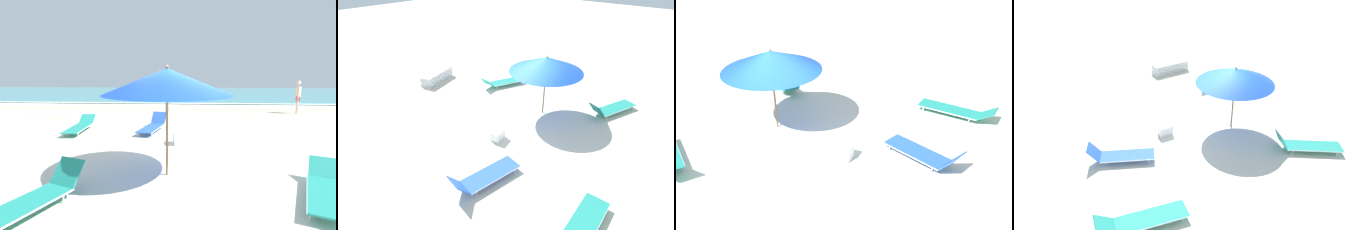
# 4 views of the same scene
# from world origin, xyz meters

# --- Properties ---
(ground_plane) EXTENTS (60.00, 60.00, 0.16)m
(ground_plane) POSITION_xyz_m (0.00, 0.01, -0.08)
(ground_plane) COLOR beige
(ocean_water) EXTENTS (60.00, 18.42, 0.07)m
(ocean_water) POSITION_xyz_m (0.00, 20.85, 0.03)
(ocean_water) COLOR teal
(ocean_water) RESTS_ON ground_plane
(beach_umbrella) EXTENTS (2.73, 2.73, 2.37)m
(beach_umbrella) POSITION_xyz_m (-0.45, -0.87, 2.02)
(beach_umbrella) COLOR olive
(beach_umbrella) RESTS_ON ground_plane
(sun_lounger_under_umbrella) EXTENTS (0.72, 2.32, 0.49)m
(sun_lounger_under_umbrella) POSITION_xyz_m (-4.04, 3.16, 0.20)
(sun_lounger_under_umbrella) COLOR #1E8475
(sun_lounger_under_umbrella) RESTS_ON ground_plane
(sun_lounger_beside_umbrella) EXTENTS (1.41, 2.16, 0.48)m
(sun_lounger_beside_umbrella) POSITION_xyz_m (2.43, -1.82, 0.21)
(sun_lounger_beside_umbrella) COLOR #1E8475
(sun_lounger_beside_umbrella) RESTS_ON ground_plane
(sun_lounger_near_water_left) EXTENTS (0.99, 2.12, 0.61)m
(sun_lounger_near_water_left) POSITION_xyz_m (-1.28, 3.32, 0.22)
(sun_lounger_near_water_left) COLOR blue
(sun_lounger_near_water_left) RESTS_ON ground_plane
(sun_lounger_near_water_right) EXTENTS (1.34, 2.23, 0.62)m
(sun_lounger_near_water_right) POSITION_xyz_m (-2.55, -2.61, 0.22)
(sun_lounger_near_water_right) COLOR #1E8475
(sun_lounger_near_water_right) RESTS_ON ground_plane
(beachgoer_wading_adult) EXTENTS (0.27, 0.43, 1.76)m
(beachgoer_wading_adult) POSITION_xyz_m (5.95, 8.02, 1.00)
(beachgoer_wading_adult) COLOR beige
(beachgoer_wading_adult) RESTS_ON ground_plane
(cooler_box) EXTENTS (0.43, 0.55, 0.37)m
(cooler_box) POSITION_xyz_m (-0.24, 1.59, 0.19)
(cooler_box) COLOR white
(cooler_box) RESTS_ON ground_plane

